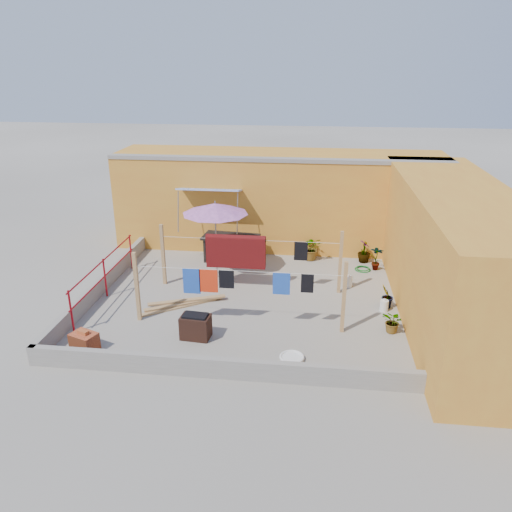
{
  "coord_description": "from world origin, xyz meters",
  "views": [
    {
      "loc": [
        1.7,
        -12.05,
        6.01
      ],
      "look_at": [
        0.23,
        0.3,
        1.18
      ],
      "focal_mm": 35.0,
      "sensor_mm": 36.0,
      "label": 1
    }
  ],
  "objects_px": {
    "brick_stack": "(84,341)",
    "brazier": "(196,326)",
    "white_basin": "(292,358)",
    "patio_umbrella": "(215,209)",
    "water_jug_b": "(348,281)",
    "plant_back_a": "(311,248)",
    "green_hose": "(363,269)",
    "outdoor_table": "(231,238)",
    "water_jug_a": "(384,305)"
  },
  "relations": [
    {
      "from": "outdoor_table",
      "to": "plant_back_a",
      "type": "relative_size",
      "value": 2.31
    },
    {
      "from": "outdoor_table",
      "to": "water_jug_a",
      "type": "xyz_separation_m",
      "value": [
        4.51,
        -3.03,
        -0.61
      ]
    },
    {
      "from": "brick_stack",
      "to": "water_jug_b",
      "type": "bearing_deg",
      "value": 34.36
    },
    {
      "from": "brick_stack",
      "to": "green_hose",
      "type": "bearing_deg",
      "value": 39.62
    },
    {
      "from": "white_basin",
      "to": "patio_umbrella",
      "type": "bearing_deg",
      "value": 119.76
    },
    {
      "from": "green_hose",
      "to": "brick_stack",
      "type": "bearing_deg",
      "value": -140.38
    },
    {
      "from": "patio_umbrella",
      "to": "brick_stack",
      "type": "xyz_separation_m",
      "value": [
        -2.13,
        -4.5,
        -1.86
      ]
    },
    {
      "from": "patio_umbrella",
      "to": "water_jug_b",
      "type": "relative_size",
      "value": 6.73
    },
    {
      "from": "brazier",
      "to": "water_jug_a",
      "type": "distance_m",
      "value": 4.91
    },
    {
      "from": "plant_back_a",
      "to": "water_jug_a",
      "type": "bearing_deg",
      "value": -60.3
    },
    {
      "from": "outdoor_table",
      "to": "brazier",
      "type": "xyz_separation_m",
      "value": [
        -0.01,
        -4.93,
        -0.46
      ]
    },
    {
      "from": "green_hose",
      "to": "brazier",
      "type": "bearing_deg",
      "value": -132.39
    },
    {
      "from": "outdoor_table",
      "to": "green_hose",
      "type": "xyz_separation_m",
      "value": [
        4.19,
        -0.32,
        -0.72
      ]
    },
    {
      "from": "brick_stack",
      "to": "brazier",
      "type": "bearing_deg",
      "value": 19.23
    },
    {
      "from": "brick_stack",
      "to": "green_hose",
      "type": "height_order",
      "value": "brick_stack"
    },
    {
      "from": "outdoor_table",
      "to": "water_jug_a",
      "type": "distance_m",
      "value": 5.47
    },
    {
      "from": "patio_umbrella",
      "to": "white_basin",
      "type": "height_order",
      "value": "patio_umbrella"
    },
    {
      "from": "brazier",
      "to": "outdoor_table",
      "type": "bearing_deg",
      "value": 89.84
    },
    {
      "from": "white_basin",
      "to": "plant_back_a",
      "type": "xyz_separation_m",
      "value": [
        0.32,
        5.96,
        0.35
      ]
    },
    {
      "from": "water_jug_b",
      "to": "plant_back_a",
      "type": "distance_m",
      "value": 2.28
    },
    {
      "from": "brick_stack",
      "to": "water_jug_b",
      "type": "height_order",
      "value": "brick_stack"
    },
    {
      "from": "patio_umbrella",
      "to": "water_jug_b",
      "type": "height_order",
      "value": "patio_umbrella"
    },
    {
      "from": "patio_umbrella",
      "to": "green_hose",
      "type": "bearing_deg",
      "value": 11.84
    },
    {
      "from": "brazier",
      "to": "plant_back_a",
      "type": "distance_m",
      "value": 5.89
    },
    {
      "from": "plant_back_a",
      "to": "patio_umbrella",
      "type": "bearing_deg",
      "value": -150.1
    },
    {
      "from": "water_jug_a",
      "to": "plant_back_a",
      "type": "distance_m",
      "value": 3.91
    },
    {
      "from": "white_basin",
      "to": "green_hose",
      "type": "xyz_separation_m",
      "value": [
        1.93,
        5.28,
        -0.02
      ]
    },
    {
      "from": "brick_stack",
      "to": "brazier",
      "type": "height_order",
      "value": "brazier"
    },
    {
      "from": "outdoor_table",
      "to": "water_jug_b",
      "type": "height_order",
      "value": "outdoor_table"
    },
    {
      "from": "patio_umbrella",
      "to": "water_jug_a",
      "type": "relative_size",
      "value": 7.14
    },
    {
      "from": "water_jug_a",
      "to": "green_hose",
      "type": "relative_size",
      "value": 0.68
    },
    {
      "from": "brick_stack",
      "to": "white_basin",
      "type": "height_order",
      "value": "brick_stack"
    },
    {
      "from": "patio_umbrella",
      "to": "brazier",
      "type": "height_order",
      "value": "patio_umbrella"
    },
    {
      "from": "patio_umbrella",
      "to": "outdoor_table",
      "type": "bearing_deg",
      "value": 79.73
    },
    {
      "from": "patio_umbrella",
      "to": "brazier",
      "type": "xyz_separation_m",
      "value": [
        0.21,
        -3.68,
        -1.78
      ]
    },
    {
      "from": "outdoor_table",
      "to": "brazier",
      "type": "bearing_deg",
      "value": -90.16
    },
    {
      "from": "water_jug_a",
      "to": "green_hose",
      "type": "height_order",
      "value": "water_jug_a"
    },
    {
      "from": "water_jug_b",
      "to": "brazier",
      "type": "bearing_deg",
      "value": -138.11
    },
    {
      "from": "outdoor_table",
      "to": "green_hose",
      "type": "distance_m",
      "value": 4.26
    },
    {
      "from": "water_jug_b",
      "to": "green_hose",
      "type": "bearing_deg",
      "value": 68.3
    },
    {
      "from": "patio_umbrella",
      "to": "plant_back_a",
      "type": "distance_m",
      "value": 3.64
    },
    {
      "from": "outdoor_table",
      "to": "plant_back_a",
      "type": "xyz_separation_m",
      "value": [
        2.58,
        0.36,
        -0.35
      ]
    },
    {
      "from": "patio_umbrella",
      "to": "water_jug_b",
      "type": "xyz_separation_m",
      "value": [
        3.9,
        -0.37,
        -1.92
      ]
    },
    {
      "from": "patio_umbrella",
      "to": "water_jug_a",
      "type": "xyz_separation_m",
      "value": [
        4.74,
        -1.78,
        -1.93
      ]
    },
    {
      "from": "outdoor_table",
      "to": "water_jug_b",
      "type": "relative_size",
      "value": 5.19
    },
    {
      "from": "patio_umbrella",
      "to": "green_hose",
      "type": "xyz_separation_m",
      "value": [
        4.42,
        0.93,
        -2.04
      ]
    },
    {
      "from": "outdoor_table",
      "to": "green_hose",
      "type": "bearing_deg",
      "value": -4.4
    },
    {
      "from": "green_hose",
      "to": "plant_back_a",
      "type": "height_order",
      "value": "plant_back_a"
    },
    {
      "from": "plant_back_a",
      "to": "outdoor_table",
      "type": "bearing_deg",
      "value": -171.96
    },
    {
      "from": "brazier",
      "to": "plant_back_a",
      "type": "xyz_separation_m",
      "value": [
        2.59,
        5.29,
        0.11
      ]
    }
  ]
}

